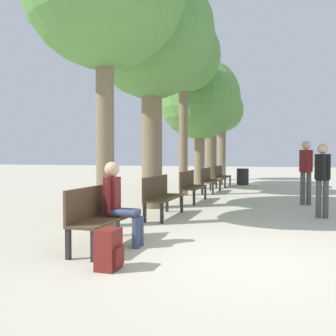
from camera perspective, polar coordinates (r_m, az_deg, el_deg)
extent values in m
plane|color=beige|center=(5.04, 10.86, -13.69)|extent=(80.00, 80.00, 0.00)
cube|color=#4C3823|center=(5.64, -9.26, -7.60)|extent=(0.46, 1.60, 0.04)
cube|color=#4C3823|center=(5.70, -11.16, -5.00)|extent=(0.04, 1.60, 0.46)
cube|color=black|center=(4.94, -11.29, -11.60)|extent=(0.06, 0.06, 0.40)
cube|color=black|center=(6.28, -4.64, -8.65)|extent=(0.06, 0.06, 0.40)
cube|color=black|center=(5.13, -14.96, -11.14)|extent=(0.06, 0.06, 0.40)
cube|color=black|center=(6.43, -7.70, -8.42)|extent=(0.06, 0.06, 0.40)
cube|color=#4C3823|center=(8.21, -0.51, -4.57)|extent=(0.46, 1.60, 0.04)
cube|color=#4C3823|center=(8.25, -1.89, -2.81)|extent=(0.04, 1.60, 0.46)
cube|color=black|center=(7.47, -0.94, -6.93)|extent=(0.06, 0.06, 0.40)
cube|color=black|center=(8.91, 2.10, -5.49)|extent=(0.06, 0.06, 0.40)
cube|color=black|center=(7.60, -3.58, -6.79)|extent=(0.06, 0.06, 0.40)
cube|color=black|center=(9.01, -0.16, -5.41)|extent=(0.06, 0.06, 0.40)
cube|color=#4C3823|center=(10.90, 3.97, -2.96)|extent=(0.46, 1.60, 0.04)
cube|color=#4C3823|center=(10.93, 2.91, -1.64)|extent=(0.04, 1.60, 0.46)
cube|color=black|center=(10.14, 4.00, -4.58)|extent=(0.06, 0.06, 0.40)
cube|color=black|center=(11.61, 5.70, -3.76)|extent=(0.06, 0.06, 0.40)
cube|color=black|center=(10.23, 2.00, -4.52)|extent=(0.06, 0.06, 0.40)
cube|color=black|center=(11.69, 3.94, -3.71)|extent=(0.06, 0.06, 0.40)
cube|color=#4C3823|center=(13.62, 6.66, -1.98)|extent=(0.46, 1.60, 0.04)
cube|color=#4C3823|center=(13.65, 5.81, -0.93)|extent=(0.04, 1.60, 0.46)
cube|color=black|center=(12.87, 6.85, -3.20)|extent=(0.06, 0.06, 0.40)
cube|color=black|center=(14.35, 7.93, -2.67)|extent=(0.06, 0.06, 0.40)
cube|color=black|center=(12.94, 5.25, -3.17)|extent=(0.06, 0.06, 0.40)
cube|color=black|center=(14.41, 6.49, -2.64)|extent=(0.06, 0.06, 0.40)
cube|color=#4C3823|center=(16.37, 8.45, -1.32)|extent=(0.46, 1.60, 0.04)
cube|color=#4C3823|center=(16.40, 7.74, -0.45)|extent=(0.04, 1.60, 0.46)
cube|color=black|center=(15.62, 8.69, -2.30)|extent=(0.06, 0.06, 0.40)
cube|color=black|center=(17.11, 9.44, -1.93)|extent=(0.06, 0.06, 0.40)
cube|color=black|center=(15.68, 7.37, -2.28)|extent=(0.06, 0.06, 0.40)
cube|color=black|center=(17.16, 8.23, -1.91)|extent=(0.06, 0.06, 0.40)
cylinder|color=#7A664C|center=(7.22, -9.57, 5.81)|extent=(0.34, 0.34, 3.69)
cylinder|color=#7A664C|center=(9.64, -2.47, 4.41)|extent=(0.53, 0.53, 3.54)
sphere|color=#568E42|center=(10.11, -2.50, 19.64)|extent=(3.24, 3.24, 3.24)
cylinder|color=#7A664C|center=(12.67, 2.36, 4.93)|extent=(0.30, 0.30, 4.02)
sphere|color=#568E42|center=(13.09, 2.37, 16.82)|extent=(2.51, 2.51, 2.51)
cylinder|color=#7A664C|center=(15.12, 4.82, 1.99)|extent=(0.41, 0.41, 2.73)
sphere|color=#568E42|center=(15.29, 4.85, 10.50)|extent=(3.27, 3.27, 3.27)
cylinder|color=#7A664C|center=(17.54, 6.55, 3.02)|extent=(0.53, 0.53, 3.37)
sphere|color=#568E42|center=(17.75, 6.58, 10.83)|extent=(2.65, 2.65, 2.65)
cylinder|color=#7A664C|center=(20.72, 8.20, 2.58)|extent=(0.43, 0.43, 3.17)
sphere|color=#568E42|center=(20.87, 8.23, 8.71)|extent=(2.34, 2.34, 2.34)
cylinder|color=#384260|center=(5.58, -6.90, -6.87)|extent=(0.41, 0.12, 0.12)
cylinder|color=#384260|center=(5.55, -4.90, -9.87)|extent=(0.12, 0.12, 0.44)
cylinder|color=#384260|center=(5.71, -6.29, -6.66)|extent=(0.41, 0.12, 0.12)
cylinder|color=#384260|center=(5.68, -4.34, -9.58)|extent=(0.12, 0.12, 0.44)
cube|color=maroon|center=(5.70, -8.52, -4.32)|extent=(0.19, 0.22, 0.59)
cylinder|color=maroon|center=(5.58, -9.07, -4.15)|extent=(0.09, 0.09, 0.53)
cylinder|color=maroon|center=(5.80, -7.99, -3.91)|extent=(0.09, 0.09, 0.53)
sphere|color=tan|center=(5.67, -8.54, -0.18)|extent=(0.22, 0.22, 0.22)
cube|color=maroon|center=(4.59, -9.07, -12.13)|extent=(0.23, 0.31, 0.48)
cube|color=maroon|center=(4.55, -7.48, -13.19)|extent=(0.04, 0.22, 0.21)
cylinder|color=#4C4C4C|center=(10.89, 19.83, -2.98)|extent=(0.13, 0.13, 0.88)
cylinder|color=#4C4C4C|center=(10.90, 20.65, -2.99)|extent=(0.13, 0.13, 0.88)
cube|color=maroon|center=(10.86, 20.29, 0.97)|extent=(0.30, 0.28, 0.62)
cylinder|color=maroon|center=(10.85, 19.60, 1.06)|extent=(0.09, 0.09, 0.59)
cylinder|color=maroon|center=(10.87, 20.98, 1.04)|extent=(0.09, 0.09, 0.59)
sphere|color=tan|center=(10.86, 20.32, 3.27)|extent=(0.24, 0.24, 0.24)
cylinder|color=#4C4C4C|center=(8.75, 21.96, -4.43)|extent=(0.12, 0.12, 0.81)
cylinder|color=#4C4C4C|center=(8.76, 22.90, -4.43)|extent=(0.12, 0.12, 0.81)
cube|color=black|center=(8.70, 22.49, 0.10)|extent=(0.29, 0.29, 0.57)
cylinder|color=black|center=(8.69, 21.70, 0.20)|extent=(0.08, 0.08, 0.54)
cylinder|color=black|center=(8.72, 23.28, 0.18)|extent=(0.08, 0.08, 0.54)
sphere|color=tan|center=(8.70, 22.53, 2.74)|extent=(0.22, 0.22, 0.22)
cylinder|color=#232328|center=(17.40, 11.31, -1.31)|extent=(0.54, 0.54, 0.75)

